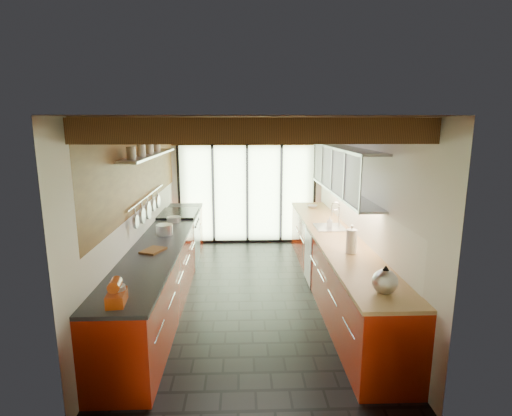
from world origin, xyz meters
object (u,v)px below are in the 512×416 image
object	(u,v)px
kettle	(385,280)
soap_bottle	(330,222)
bowl	(312,206)
paper_towel	(351,242)
stand_mixer	(117,294)

from	to	relation	value
kettle	soap_bottle	size ratio (longest dim) A/B	1.71
kettle	bowl	xyz separation A→B (m)	(0.00, 4.04, -0.11)
bowl	kettle	bearing A→B (deg)	-90.00
kettle	paper_towel	xyz separation A→B (m)	(-0.00, 1.21, 0.03)
kettle	paper_towel	world-z (taller)	paper_towel
stand_mixer	soap_bottle	bearing A→B (deg)	45.92
bowl	paper_towel	bearing A→B (deg)	-90.00
kettle	bowl	bearing A→B (deg)	90.00
bowl	soap_bottle	bearing A→B (deg)	-90.00
stand_mixer	bowl	world-z (taller)	stand_mixer
kettle	paper_towel	bearing A→B (deg)	90.00
paper_towel	bowl	distance (m)	2.84
paper_towel	stand_mixer	bearing A→B (deg)	-151.76
stand_mixer	paper_towel	xyz separation A→B (m)	(2.54, 1.36, 0.06)
kettle	soap_bottle	distance (m)	2.47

